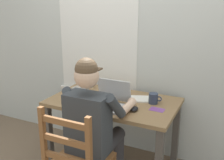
{
  "coord_description": "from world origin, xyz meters",
  "views": [
    {
      "loc": [
        1.03,
        -2.19,
        1.68
      ],
      "look_at": [
        0.01,
        -0.05,
        0.95
      ],
      "focal_mm": 43.17,
      "sensor_mm": 36.0,
      "label": 1
    }
  ],
  "objects_px": {
    "computer_mouse": "(134,109)",
    "coffee_mug_dark": "(154,98)",
    "desk": "(113,110)",
    "coffee_mug_white": "(90,83)",
    "landscape_photo_print": "(157,110)",
    "seated_person": "(95,122)",
    "laptop": "(110,100)",
    "book_stack_main": "(80,90)"
  },
  "relations": [
    {
      "from": "seated_person",
      "to": "computer_mouse",
      "type": "height_order",
      "value": "seated_person"
    },
    {
      "from": "computer_mouse",
      "to": "coffee_mug_dark",
      "type": "height_order",
      "value": "coffee_mug_dark"
    },
    {
      "from": "computer_mouse",
      "to": "book_stack_main",
      "type": "xyz_separation_m",
      "value": [
        -0.68,
        0.19,
        0.01
      ]
    },
    {
      "from": "book_stack_main",
      "to": "landscape_photo_print",
      "type": "xyz_separation_m",
      "value": [
        0.85,
        -0.08,
        -0.03
      ]
    },
    {
      "from": "coffee_mug_dark",
      "to": "landscape_photo_print",
      "type": "bearing_deg",
      "value": -60.2
    },
    {
      "from": "desk",
      "to": "coffee_mug_white",
      "type": "xyz_separation_m",
      "value": [
        -0.4,
        0.24,
        0.15
      ]
    },
    {
      "from": "book_stack_main",
      "to": "landscape_photo_print",
      "type": "relative_size",
      "value": 1.24
    },
    {
      "from": "laptop",
      "to": "landscape_photo_print",
      "type": "distance_m",
      "value": 0.43
    },
    {
      "from": "book_stack_main",
      "to": "landscape_photo_print",
      "type": "height_order",
      "value": "book_stack_main"
    },
    {
      "from": "book_stack_main",
      "to": "seated_person",
      "type": "bearing_deg",
      "value": -47.31
    },
    {
      "from": "seated_person",
      "to": "desk",
      "type": "bearing_deg",
      "value": 94.36
    },
    {
      "from": "desk",
      "to": "seated_person",
      "type": "bearing_deg",
      "value": -85.64
    },
    {
      "from": "coffee_mug_white",
      "to": "coffee_mug_dark",
      "type": "relative_size",
      "value": 0.89
    },
    {
      "from": "desk",
      "to": "coffee_mug_dark",
      "type": "distance_m",
      "value": 0.41
    },
    {
      "from": "book_stack_main",
      "to": "coffee_mug_white",
      "type": "bearing_deg",
      "value": 86.58
    },
    {
      "from": "laptop",
      "to": "landscape_photo_print",
      "type": "xyz_separation_m",
      "value": [
        0.42,
        0.09,
        -0.05
      ]
    },
    {
      "from": "seated_person",
      "to": "coffee_mug_dark",
      "type": "height_order",
      "value": "seated_person"
    },
    {
      "from": "seated_person",
      "to": "book_stack_main",
      "type": "distance_m",
      "value": 0.65
    },
    {
      "from": "seated_person",
      "to": "laptop",
      "type": "xyz_separation_m",
      "value": [
        -0.0,
        0.3,
        0.09
      ]
    },
    {
      "from": "coffee_mug_white",
      "to": "landscape_photo_print",
      "type": "xyz_separation_m",
      "value": [
        0.84,
        -0.28,
        -0.04
      ]
    },
    {
      "from": "laptop",
      "to": "landscape_photo_print",
      "type": "bearing_deg",
      "value": 12.54
    },
    {
      "from": "coffee_mug_dark",
      "to": "book_stack_main",
      "type": "height_order",
      "value": "coffee_mug_dark"
    },
    {
      "from": "desk",
      "to": "coffee_mug_white",
      "type": "distance_m",
      "value": 0.49
    },
    {
      "from": "computer_mouse",
      "to": "landscape_photo_print",
      "type": "bearing_deg",
      "value": 32.62
    },
    {
      "from": "coffee_mug_white",
      "to": "book_stack_main",
      "type": "relative_size",
      "value": 0.69
    },
    {
      "from": "computer_mouse",
      "to": "coffee_mug_dark",
      "type": "distance_m",
      "value": 0.26
    },
    {
      "from": "coffee_mug_white",
      "to": "landscape_photo_print",
      "type": "height_order",
      "value": "coffee_mug_white"
    },
    {
      "from": "computer_mouse",
      "to": "landscape_photo_print",
      "type": "relative_size",
      "value": 0.77
    },
    {
      "from": "coffee_mug_dark",
      "to": "coffee_mug_white",
      "type": "bearing_deg",
      "value": 168.93
    },
    {
      "from": "computer_mouse",
      "to": "coffee_mug_white",
      "type": "bearing_deg",
      "value": 149.78
    },
    {
      "from": "laptop",
      "to": "coffee_mug_dark",
      "type": "relative_size",
      "value": 2.64
    },
    {
      "from": "coffee_mug_white",
      "to": "seated_person",
      "type": "bearing_deg",
      "value": -57.55
    },
    {
      "from": "desk",
      "to": "coffee_mug_white",
      "type": "height_order",
      "value": "coffee_mug_white"
    },
    {
      "from": "laptop",
      "to": "book_stack_main",
      "type": "bearing_deg",
      "value": 158.14
    },
    {
      "from": "laptop",
      "to": "computer_mouse",
      "type": "distance_m",
      "value": 0.25
    },
    {
      "from": "desk",
      "to": "computer_mouse",
      "type": "bearing_deg",
      "value": -28.53
    },
    {
      "from": "laptop",
      "to": "coffee_mug_white",
      "type": "xyz_separation_m",
      "value": [
        -0.42,
        0.37,
        -0.01
      ]
    },
    {
      "from": "coffee_mug_dark",
      "to": "computer_mouse",
      "type": "bearing_deg",
      "value": -112.46
    },
    {
      "from": "laptop",
      "to": "coffee_mug_white",
      "type": "bearing_deg",
      "value": 138.82
    },
    {
      "from": "seated_person",
      "to": "coffee_mug_dark",
      "type": "relative_size",
      "value": 10.07
    },
    {
      "from": "seated_person",
      "to": "landscape_photo_print",
      "type": "bearing_deg",
      "value": 43.63
    },
    {
      "from": "coffee_mug_dark",
      "to": "book_stack_main",
      "type": "relative_size",
      "value": 0.78
    }
  ]
}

